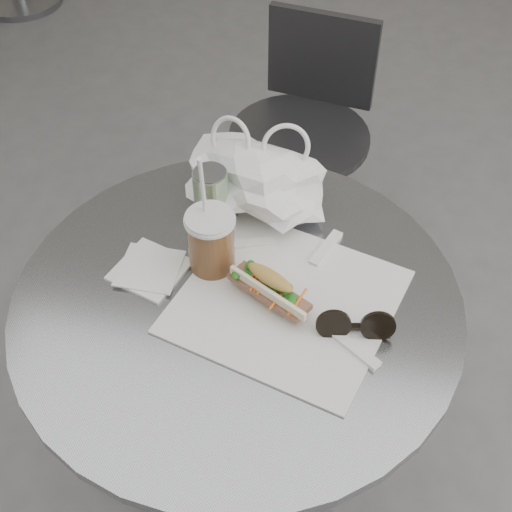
% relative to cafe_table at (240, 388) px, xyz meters
% --- Properties ---
extents(cafe_table, '(0.76, 0.76, 0.74)m').
position_rel_cafe_table_xyz_m(cafe_table, '(0.00, 0.00, 0.00)').
color(cafe_table, slate).
rests_on(cafe_table, ground).
extents(chair_far, '(0.39, 0.41, 0.74)m').
position_rel_cafe_table_xyz_m(chair_far, '(-0.02, 0.87, -0.13)').
color(chair_far, '#2F2F31').
rests_on(chair_far, ground).
extents(sandwich_paper, '(0.41, 0.40, 0.00)m').
position_rel_cafe_table_xyz_m(sandwich_paper, '(0.08, 0.01, 0.28)').
color(sandwich_paper, white).
rests_on(sandwich_paper, cafe_table).
extents(banh_mi, '(0.19, 0.15, 0.06)m').
position_rel_cafe_table_xyz_m(banh_mi, '(0.05, 0.01, 0.31)').
color(banh_mi, tan).
rests_on(banh_mi, sandwich_paper).
extents(iced_coffee, '(0.09, 0.09, 0.25)m').
position_rel_cafe_table_xyz_m(iced_coffee, '(-0.06, 0.06, 0.34)').
color(iced_coffee, brown).
rests_on(iced_coffee, cafe_table).
extents(sunglasses, '(0.13, 0.05, 0.06)m').
position_rel_cafe_table_xyz_m(sunglasses, '(0.20, -0.03, 0.30)').
color(sunglasses, black).
rests_on(sunglasses, cafe_table).
extents(plastic_bag, '(0.26, 0.21, 0.12)m').
position_rel_cafe_table_xyz_m(plastic_bag, '(-0.02, 0.23, 0.34)').
color(plastic_bag, white).
rests_on(plastic_bag, cafe_table).
extents(napkin_stack, '(0.14, 0.14, 0.01)m').
position_rel_cafe_table_xyz_m(napkin_stack, '(-0.16, 0.03, 0.28)').
color(napkin_stack, white).
rests_on(napkin_stack, cafe_table).
extents(drink_can, '(0.06, 0.06, 0.12)m').
position_rel_cafe_table_xyz_m(drink_can, '(-0.09, 0.17, 0.33)').
color(drink_can, '#63A25E').
rests_on(drink_can, cafe_table).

